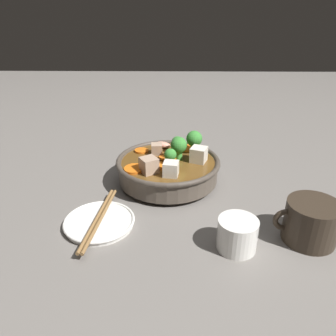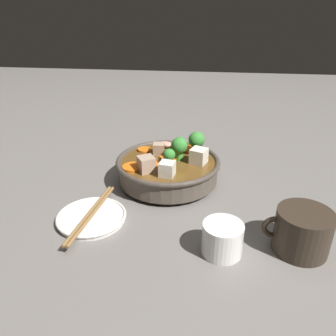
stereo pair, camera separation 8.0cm
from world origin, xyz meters
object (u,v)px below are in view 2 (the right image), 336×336
stirfry_bowl (169,167)px  chopsticks_pair (91,213)px  tea_cup (222,238)px  dark_mug (302,231)px  side_saucer (92,217)px

stirfry_bowl → chopsticks_pair: (0.14, 0.18, -0.03)m
tea_cup → dark_mug: size_ratio=0.60×
dark_mug → chopsticks_pair: size_ratio=0.57×
stirfry_bowl → side_saucer: bearing=53.2°
stirfry_bowl → tea_cup: 0.28m
side_saucer → chopsticks_pair: (0.00, 0.00, 0.01)m
side_saucer → chopsticks_pair: 0.01m
side_saucer → dark_mug: 0.40m
tea_cup → stirfry_bowl: bearing=-62.9°
dark_mug → stirfry_bowl: bearing=-39.7°
side_saucer → dark_mug: bearing=174.6°
stirfry_bowl → chopsticks_pair: size_ratio=1.19×
dark_mug → chopsticks_pair: 0.40m
side_saucer → chopsticks_pair: size_ratio=0.67×
tea_cup → chopsticks_pair: size_ratio=0.34×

